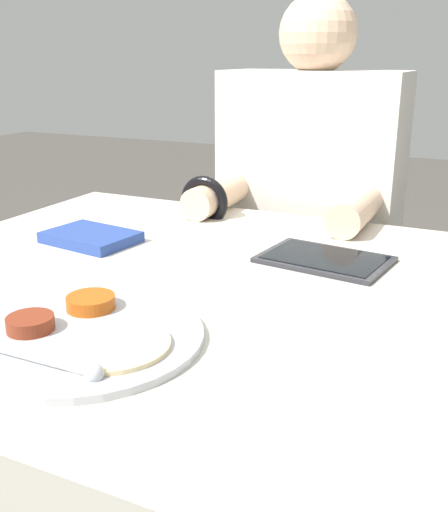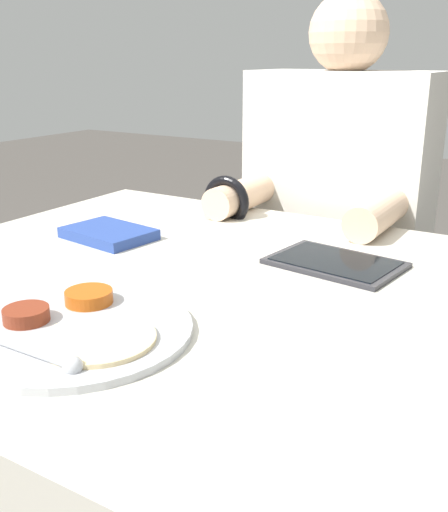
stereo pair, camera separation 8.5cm
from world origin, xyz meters
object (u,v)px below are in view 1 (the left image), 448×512
at_px(thali_tray, 84,335).
at_px(red_notebook, 91,238).
at_px(person_diner, 306,265).
at_px(tablet_device, 325,259).

bearing_deg(thali_tray, red_notebook, 126.16).
height_order(red_notebook, person_diner, person_diner).
xyz_separation_m(thali_tray, person_diner, (0.02, 0.85, -0.18)).
relative_size(thali_tray, person_diner, 0.25).
bearing_deg(red_notebook, thali_tray, -53.84).
height_order(thali_tray, person_diner, person_diner).
distance_m(thali_tray, person_diner, 0.86).
bearing_deg(red_notebook, tablet_device, 10.51).
bearing_deg(red_notebook, person_diner, 62.78).
xyz_separation_m(tablet_device, person_diner, (-0.16, 0.43, -0.17)).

